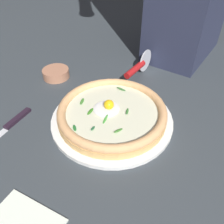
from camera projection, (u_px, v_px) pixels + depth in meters
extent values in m
cube|color=#353C41|center=(123.00, 122.00, 0.68)|extent=(2.40, 2.40, 0.03)
cylinder|color=white|center=(112.00, 119.00, 0.65)|extent=(0.34, 0.34, 0.01)
cylinder|color=#E3AF67|center=(112.00, 115.00, 0.64)|extent=(0.30, 0.30, 0.02)
torus|color=#E7A96D|center=(112.00, 110.00, 0.63)|extent=(0.30, 0.30, 0.02)
cylinder|color=beige|center=(112.00, 111.00, 0.64)|extent=(0.26, 0.26, 0.00)
ellipsoid|color=white|center=(106.00, 109.00, 0.64)|extent=(0.07, 0.07, 0.01)
sphere|color=yellow|center=(109.00, 105.00, 0.63)|extent=(0.03, 0.03, 0.03)
ellipsoid|color=#357233|center=(121.00, 89.00, 0.71)|extent=(0.01, 0.03, 0.01)
ellipsoid|color=#34711E|center=(90.00, 111.00, 0.63)|extent=(0.03, 0.02, 0.01)
ellipsoid|color=#3E8E33|center=(105.00, 119.00, 0.60)|extent=(0.03, 0.01, 0.01)
ellipsoid|color=#236D2C|center=(75.00, 128.00, 0.58)|extent=(0.03, 0.02, 0.01)
ellipsoid|color=#3F7E36|center=(127.00, 111.00, 0.63)|extent=(0.03, 0.01, 0.01)
ellipsoid|color=#2D6D3D|center=(93.00, 128.00, 0.58)|extent=(0.02, 0.01, 0.01)
ellipsoid|color=#458333|center=(118.00, 131.00, 0.57)|extent=(0.03, 0.02, 0.01)
ellipsoid|color=#428831|center=(82.00, 101.00, 0.66)|extent=(0.03, 0.02, 0.01)
cylinder|color=#B37658|center=(56.00, 73.00, 0.82)|extent=(0.09, 0.09, 0.03)
cylinder|color=silver|center=(145.00, 61.00, 0.84)|extent=(0.08, 0.03, 0.08)
cylinder|color=silver|center=(144.00, 62.00, 0.84)|extent=(0.02, 0.01, 0.01)
cylinder|color=#B11819|center=(135.00, 69.00, 0.80)|extent=(0.11, 0.05, 0.02)
cube|color=black|center=(18.00, 118.00, 0.66)|extent=(0.09, 0.03, 0.01)
cube|color=white|center=(24.00, 224.00, 0.44)|extent=(0.11, 0.15, 0.01)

